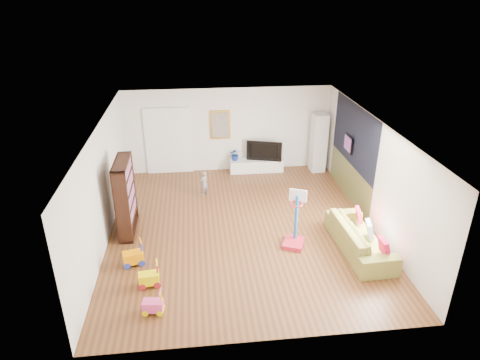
{
  "coord_description": "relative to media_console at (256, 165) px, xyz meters",
  "views": [
    {
      "loc": [
        -1.08,
        -9.2,
        5.65
      ],
      "look_at": [
        0.0,
        0.4,
        1.15
      ],
      "focal_mm": 32.0,
      "sensor_mm": 36.0,
      "label": 1
    }
  ],
  "objects": [
    {
      "name": "tall_cabinet",
      "position": [
        1.98,
        -0.15,
        0.75
      ],
      "size": [
        0.47,
        0.47,
        1.91
      ],
      "primitive_type": "cube",
      "rotation": [
        0.0,
        0.0,
        0.05
      ],
      "color": "silver",
      "rests_on": "ground"
    },
    {
      "name": "doorway",
      "position": [
        -2.79,
        0.23,
        0.85
      ],
      "size": [
        1.45,
        0.06,
        2.1
      ],
      "primitive_type": "cube",
      "color": "white",
      "rests_on": "ground"
    },
    {
      "name": "ceiling",
      "position": [
        -0.89,
        -3.48,
        2.5
      ],
      "size": [
        6.5,
        7.5,
        0.0
      ],
      "primitive_type": "cube",
      "color": "white",
      "rests_on": "ground"
    },
    {
      "name": "pillow_left",
      "position": [
        1.93,
        -5.43,
        0.32
      ],
      "size": [
        0.11,
        0.38,
        0.37
      ],
      "primitive_type": "cube",
      "rotation": [
        0.0,
        0.0,
        0.02
      ],
      "color": "#AC103A",
      "rests_on": "sofa"
    },
    {
      "name": "wall_left",
      "position": [
        -4.14,
        -3.48,
        1.15
      ],
      "size": [
        0.0,
        7.5,
        2.7
      ],
      "primitive_type": "cube",
      "color": "silver",
      "rests_on": "ground"
    },
    {
      "name": "bookshelf",
      "position": [
        -3.69,
        -3.27,
        0.73
      ],
      "size": [
        0.33,
        1.28,
        1.86
      ],
      "primitive_type": "cube",
      "rotation": [
        0.0,
        0.0,
        -0.0
      ],
      "color": "black",
      "rests_on": "ground"
    },
    {
      "name": "floor",
      "position": [
        -0.89,
        -3.48,
        -0.2
      ],
      "size": [
        6.5,
        7.5,
        0.0
      ],
      "primitive_type": "cube",
      "color": "brown",
      "rests_on": "ground"
    },
    {
      "name": "media_console",
      "position": [
        0.0,
        0.0,
        0.0
      ],
      "size": [
        1.72,
        0.44,
        0.4
      ],
      "primitive_type": "cube",
      "rotation": [
        0.0,
        0.0,
        -0.01
      ],
      "color": "white",
      "rests_on": "ground"
    },
    {
      "name": "wall_right",
      "position": [
        2.36,
        -3.48,
        1.15
      ],
      "size": [
        0.0,
        7.5,
        2.7
      ],
      "primitive_type": "cube",
      "color": "white",
      "rests_on": "ground"
    },
    {
      "name": "ride_on_orange",
      "position": [
        -3.42,
        -4.74,
        0.09
      ],
      "size": [
        0.5,
        0.37,
        0.59
      ],
      "primitive_type": "cube",
      "rotation": [
        0.0,
        0.0,
        0.24
      ],
      "color": "#FB9400",
      "rests_on": "ground"
    },
    {
      "name": "pillow_right",
      "position": [
        1.9,
        -4.04,
        0.32
      ],
      "size": [
        0.15,
        0.35,
        0.34
      ],
      "primitive_type": "cube",
      "rotation": [
        0.0,
        0.0,
        -0.18
      ],
      "color": "red",
      "rests_on": "sofa"
    },
    {
      "name": "ride_on_yellow",
      "position": [
        -3.02,
        -5.5,
        0.08
      ],
      "size": [
        0.44,
        0.3,
        0.56
      ],
      "primitive_type": "cube",
      "rotation": [
        0.0,
        0.0,
        0.11
      ],
      "color": "#FFF900",
      "rests_on": "ground"
    },
    {
      "name": "child",
      "position": [
        -1.75,
        -1.52,
        0.17
      ],
      "size": [
        0.32,
        0.31,
        0.74
      ],
      "primitive_type": "imported",
      "rotation": [
        0.0,
        0.0,
        3.84
      ],
      "color": "slate",
      "rests_on": "ground"
    },
    {
      "name": "basketball_hoop",
      "position": [
        0.24,
        -4.37,
        0.48
      ],
      "size": [
        0.66,
        0.71,
        1.37
      ],
      "primitive_type": "cube",
      "rotation": [
        0.0,
        0.0,
        -0.41
      ],
      "color": "#B71E31",
      "rests_on": "ground"
    },
    {
      "name": "tv",
      "position": [
        0.26,
        0.01,
        0.53
      ],
      "size": [
        1.13,
        0.46,
        0.65
      ],
      "primitive_type": "imported",
      "rotation": [
        0.0,
        0.0,
        -0.28
      ],
      "color": "black",
      "rests_on": "media_console"
    },
    {
      "name": "olive_wainscot",
      "position": [
        2.35,
        -2.08,
        0.3
      ],
      "size": [
        0.01,
        3.2,
        1.0
      ],
      "primitive_type": "cube",
      "color": "brown",
      "rests_on": "wall_right"
    },
    {
      "name": "sofa",
      "position": [
        1.69,
        -4.74,
        0.13
      ],
      "size": [
        0.99,
        2.31,
        0.66
      ],
      "primitive_type": "imported",
      "rotation": [
        0.0,
        0.0,
        1.62
      ],
      "color": "olive",
      "rests_on": "ground"
    },
    {
      "name": "pillow_center",
      "position": [
        1.9,
        -4.72,
        0.32
      ],
      "size": [
        0.18,
        0.39,
        0.38
      ],
      "primitive_type": "cube",
      "rotation": [
        0.0,
        0.0,
        -0.22
      ],
      "color": "silver",
      "rests_on": "sofa"
    },
    {
      "name": "wall_back",
      "position": [
        -0.89,
        0.27,
        1.15
      ],
      "size": [
        6.5,
        0.0,
        2.7
      ],
      "primitive_type": "cube",
      "color": "silver",
      "rests_on": "ground"
    },
    {
      "name": "ride_on_pink",
      "position": [
        -2.88,
        -6.3,
        0.05
      ],
      "size": [
        0.4,
        0.28,
        0.5
      ],
      "primitive_type": "cube",
      "rotation": [
        0.0,
        0.0,
        -0.12
      ],
      "color": "#F44495",
      "rests_on": "ground"
    },
    {
      "name": "wall_front",
      "position": [
        -0.89,
        -7.23,
        1.15
      ],
      "size": [
        6.5,
        0.0,
        2.7
      ],
      "primitive_type": "cube",
      "color": "white",
      "rests_on": "ground"
    },
    {
      "name": "painting_back",
      "position": [
        -1.14,
        0.23,
        1.35
      ],
      "size": [
        0.62,
        0.06,
        0.92
      ],
      "primitive_type": "cube",
      "color": "gold",
      "rests_on": "wall_back"
    },
    {
      "name": "vase_plant",
      "position": [
        -0.68,
        0.03,
        0.41
      ],
      "size": [
        0.41,
        0.37,
        0.41
      ],
      "primitive_type": "imported",
      "rotation": [
        0.0,
        0.0,
        -0.13
      ],
      "color": "navy",
      "rests_on": "media_console"
    },
    {
      "name": "artwork_right",
      "position": [
        2.28,
        -1.88,
        1.35
      ],
      "size": [
        0.04,
        0.56,
        0.46
      ],
      "primitive_type": "cube",
      "color": "#7F3F8C",
      "rests_on": "wall_right"
    },
    {
      "name": "navy_accent",
      "position": [
        2.35,
        -2.08,
        1.65
      ],
      "size": [
        0.01,
        3.2,
        1.7
      ],
      "primitive_type": "cube",
      "color": "black",
      "rests_on": "wall_right"
    }
  ]
}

